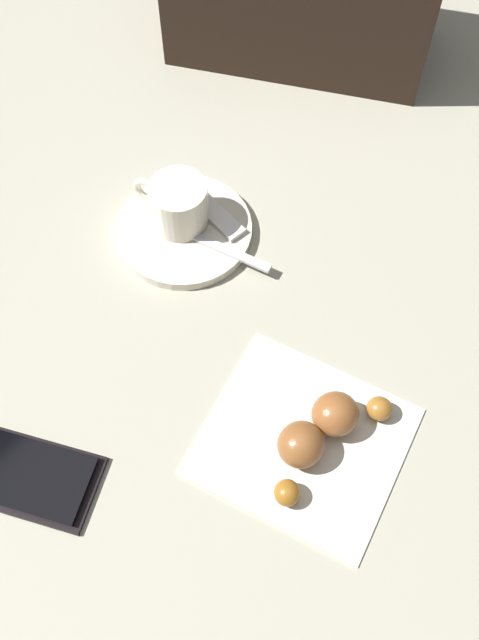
{
  "coord_description": "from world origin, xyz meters",
  "views": [
    {
      "loc": [
        -0.21,
        0.23,
        0.6
      ],
      "look_at": [
        0.01,
        -0.01,
        0.02
      ],
      "focal_mm": 41.51,
      "sensor_mm": 36.0,
      "label": 1
    }
  ],
  "objects_px": {
    "saucer": "(184,230)",
    "cell_phone": "(9,470)",
    "espresso_cup": "(178,204)",
    "croissant": "(321,432)",
    "teaspoon": "(189,233)",
    "sugar_packet": "(216,215)",
    "napkin": "(304,441)"
  },
  "relations": [
    {
      "from": "teaspoon",
      "to": "sugar_packet",
      "type": "relative_size",
      "value": 1.9
    },
    {
      "from": "saucer",
      "to": "teaspoon",
      "type": "xyz_separation_m",
      "value": [
        -0.01,
        0.0,
        0.01
      ]
    },
    {
      "from": "teaspoon",
      "to": "napkin",
      "type": "relative_size",
      "value": 0.81
    },
    {
      "from": "croissant",
      "to": "espresso_cup",
      "type": "bearing_deg",
      "value": -18.69
    },
    {
      "from": "saucer",
      "to": "cell_phone",
      "type": "bearing_deg",
      "value": 102.75
    },
    {
      "from": "croissant",
      "to": "cell_phone",
      "type": "height_order",
      "value": "croissant"
    },
    {
      "from": "teaspoon",
      "to": "croissant",
      "type": "relative_size",
      "value": 0.95
    },
    {
      "from": "croissant",
      "to": "cell_phone",
      "type": "xyz_separation_m",
      "value": [
        0.17,
        0.19,
        -0.01
      ]
    },
    {
      "from": "croissant",
      "to": "cell_phone",
      "type": "bearing_deg",
      "value": 48.2
    },
    {
      "from": "croissant",
      "to": "sugar_packet",
      "type": "bearing_deg",
      "value": -26.4
    },
    {
      "from": "cell_phone",
      "to": "espresso_cup",
      "type": "bearing_deg",
      "value": -75.54
    },
    {
      "from": "sugar_packet",
      "to": "croissant",
      "type": "relative_size",
      "value": 0.5
    },
    {
      "from": "napkin",
      "to": "cell_phone",
      "type": "relative_size",
      "value": 1.0
    },
    {
      "from": "napkin",
      "to": "croissant",
      "type": "xyz_separation_m",
      "value": [
        -0.01,
        -0.01,
        0.02
      ]
    },
    {
      "from": "napkin",
      "to": "sugar_packet",
      "type": "bearing_deg",
      "value": -29.32
    },
    {
      "from": "espresso_cup",
      "to": "sugar_packet",
      "type": "xyz_separation_m",
      "value": [
        -0.02,
        -0.03,
        -0.02
      ]
    },
    {
      "from": "napkin",
      "to": "croissant",
      "type": "height_order",
      "value": "croissant"
    },
    {
      "from": "espresso_cup",
      "to": "teaspoon",
      "type": "relative_size",
      "value": 0.59
    },
    {
      "from": "saucer",
      "to": "napkin",
      "type": "relative_size",
      "value": 0.82
    },
    {
      "from": "napkin",
      "to": "cell_phone",
      "type": "distance_m",
      "value": 0.25
    },
    {
      "from": "croissant",
      "to": "cell_phone",
      "type": "distance_m",
      "value": 0.26
    },
    {
      "from": "cell_phone",
      "to": "napkin",
      "type": "bearing_deg",
      "value": -131.81
    },
    {
      "from": "saucer",
      "to": "sugar_packet",
      "type": "bearing_deg",
      "value": -115.22
    },
    {
      "from": "teaspoon",
      "to": "napkin",
      "type": "distance_m",
      "value": 0.23
    },
    {
      "from": "espresso_cup",
      "to": "teaspoon",
      "type": "xyz_separation_m",
      "value": [
        -0.02,
        0.01,
        -0.02
      ]
    },
    {
      "from": "saucer",
      "to": "cell_phone",
      "type": "relative_size",
      "value": 0.82
    },
    {
      "from": "teaspoon",
      "to": "croissant",
      "type": "bearing_deg",
      "value": 161.45
    },
    {
      "from": "teaspoon",
      "to": "saucer",
      "type": "bearing_deg",
      "value": -19.52
    },
    {
      "from": "saucer",
      "to": "espresso_cup",
      "type": "bearing_deg",
      "value": -21.24
    },
    {
      "from": "espresso_cup",
      "to": "cell_phone",
      "type": "distance_m",
      "value": 0.29
    },
    {
      "from": "sugar_packet",
      "to": "napkin",
      "type": "bearing_deg",
      "value": 157.91
    },
    {
      "from": "espresso_cup",
      "to": "croissant",
      "type": "relative_size",
      "value": 0.56
    }
  ]
}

